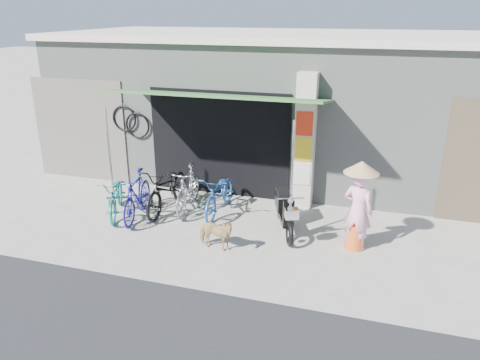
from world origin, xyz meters
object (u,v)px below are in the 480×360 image
(bike_silver, at_px, (188,189))
(bike_navy, at_px, (220,194))
(nun, at_px, (358,206))
(bike_blue, at_px, (137,195))
(street_dog, at_px, (216,234))
(bike_black, at_px, (168,188))
(moped, at_px, (284,210))
(bike_teal, at_px, (116,196))

(bike_silver, xyz_separation_m, bike_navy, (0.74, 0.03, -0.04))
(bike_silver, bearing_deg, nun, -17.00)
(bike_blue, relative_size, street_dog, 2.24)
(bike_black, bearing_deg, moped, -6.41)
(bike_navy, relative_size, moped, 1.06)
(bike_navy, distance_m, street_dog, 1.66)
(bike_black, xyz_separation_m, bike_navy, (1.17, 0.15, -0.06))
(bike_blue, relative_size, nun, 0.99)
(bike_navy, distance_m, moped, 1.58)
(bike_silver, bearing_deg, bike_navy, -3.27)
(nun, bearing_deg, bike_navy, 4.84)
(bike_silver, distance_m, bike_navy, 0.74)
(bike_blue, relative_size, bike_black, 0.86)
(street_dog, bearing_deg, bike_teal, 78.46)
(bike_black, xyz_separation_m, bike_silver, (0.44, 0.12, -0.01))
(bike_blue, bearing_deg, bike_teal, 168.81)
(bike_black, bearing_deg, nun, -8.84)
(bike_silver, height_order, nun, nun)
(street_dog, distance_m, nun, 2.67)
(nun, bearing_deg, bike_teal, 18.83)
(bike_black, bearing_deg, street_dog, -41.68)
(street_dog, xyz_separation_m, nun, (2.48, 0.83, 0.53))
(bike_teal, xyz_separation_m, moped, (3.65, 0.29, 0.01))
(bike_black, bearing_deg, bike_navy, 6.92)
(bike_blue, relative_size, moped, 1.03)
(bike_teal, height_order, bike_navy, bike_navy)
(bike_teal, relative_size, nun, 0.97)
(bike_black, height_order, moped, bike_black)
(bike_teal, bearing_deg, nun, -23.96)
(moped, bearing_deg, street_dog, -153.13)
(moped, bearing_deg, bike_teal, 163.64)
(bike_blue, relative_size, bike_silver, 1.01)
(bike_blue, distance_m, moped, 3.15)
(bike_teal, height_order, bike_silver, bike_silver)
(bike_blue, bearing_deg, bike_black, 42.51)
(bike_teal, relative_size, bike_silver, 0.99)
(bike_teal, distance_m, street_dog, 2.74)
(bike_silver, bearing_deg, street_dog, -58.19)
(bike_teal, relative_size, street_dog, 2.20)
(bike_navy, xyz_separation_m, street_dog, (0.47, -1.59, -0.14))
(bike_teal, bearing_deg, bike_blue, -24.68)
(nun, bearing_deg, bike_silver, 8.14)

